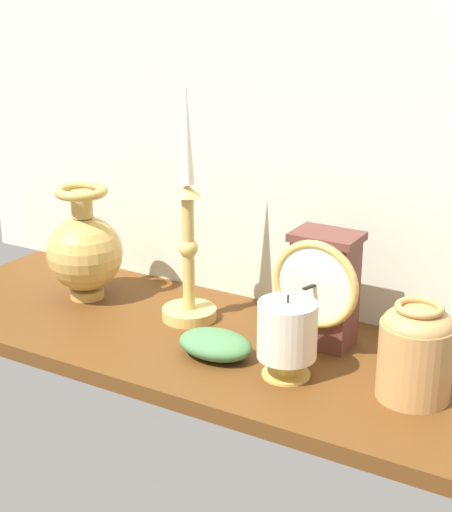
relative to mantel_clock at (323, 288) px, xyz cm
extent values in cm
cube|color=#5A3414|center=(-17.85, -6.31, -10.62)|extent=(100.00, 36.00, 2.40)
cube|color=silver|center=(-17.85, 12.19, 23.08)|extent=(120.00, 2.00, 65.00)
cube|color=brown|center=(0.00, 0.77, -1.13)|extent=(8.91, 6.40, 16.58)
cube|color=brown|center=(0.00, 0.77, 7.76)|extent=(9.98, 7.17, 1.20)
torus|color=#D9B159|center=(0.00, -2.84, 1.46)|extent=(13.52, 1.23, 13.52)
cylinder|color=#F0EBCD|center=(0.00, -2.94, 1.46)|extent=(11.31, 0.40, 11.31)
cube|color=black|center=(0.00, -3.24, 1.46)|extent=(1.87, 4.28, 0.30)
cylinder|color=#D5B35C|center=(-22.69, -1.69, -8.52)|extent=(8.94, 8.94, 1.80)
cylinder|color=#D5B35C|center=(-22.69, -1.69, 1.83)|extent=(1.95, 1.95, 18.90)
sphere|color=#D5B35C|center=(-22.69, -1.69, 2.77)|extent=(3.13, 3.13, 3.13)
cone|color=#D5B35C|center=(-22.69, -1.69, 12.28)|extent=(4.07, 4.07, 2.00)
cone|color=white|center=(-22.69, -1.69, 21.55)|extent=(2.34, 2.34, 16.54)
cylinder|color=tan|center=(-43.06, -3.07, -8.62)|extent=(5.86, 5.86, 1.60)
sphere|color=tan|center=(-43.06, -3.07, -1.32)|extent=(13.01, 13.01, 13.01)
cylinder|color=tan|center=(-43.06, -3.07, 7.43)|extent=(3.64, 3.64, 4.48)
torus|color=tan|center=(-43.06, -3.07, 9.67)|extent=(8.98, 8.98, 1.62)
cylinder|color=tan|center=(17.09, -8.16, -4.13)|extent=(9.86, 9.86, 10.59)
ellipsoid|color=tan|center=(17.09, -8.16, 1.17)|extent=(9.37, 9.37, 4.69)
torus|color=tan|center=(17.09, -8.16, 3.51)|extent=(6.40, 6.40, 0.98)
cylinder|color=#D7B353|center=(-0.12, -11.44, -8.14)|extent=(2.76, 2.76, 2.57)
cylinder|color=#D7B353|center=(-0.12, -11.44, -9.02)|extent=(6.90, 6.90, 0.80)
cylinder|color=#D7B353|center=(-0.12, -11.44, -6.85)|extent=(6.21, 6.21, 0.60)
cylinder|color=beige|center=(-0.12, -11.44, -2.40)|extent=(8.38, 8.38, 8.09)
cylinder|color=black|center=(-0.12, -11.44, 2.24)|extent=(0.30, 0.30, 1.20)
ellipsoid|color=#477B48|center=(-11.81, -11.36, -7.50)|extent=(11.58, 8.11, 3.84)
camera|label=1|loc=(44.47, -103.54, 44.50)|focal=56.81mm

